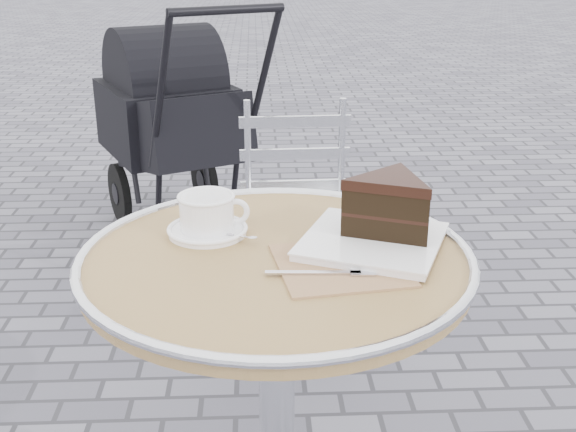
{
  "coord_description": "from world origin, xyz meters",
  "views": [
    {
      "loc": [
        -0.03,
        -1.19,
        1.27
      ],
      "look_at": [
        0.03,
        0.07,
        0.78
      ],
      "focal_mm": 45.0,
      "sensor_mm": 36.0,
      "label": 1
    }
  ],
  "objects_px": {
    "cappuccino_set": "(208,217)",
    "cake_plate_set": "(385,214)",
    "cafe_table": "(276,335)",
    "bistro_chair": "(297,197)",
    "baby_stroller": "(176,131)"
  },
  "relations": [
    {
      "from": "cappuccino_set",
      "to": "bistro_chair",
      "type": "relative_size",
      "value": 0.21
    },
    {
      "from": "cafe_table",
      "to": "cake_plate_set",
      "type": "bearing_deg",
      "value": 11.89
    },
    {
      "from": "cafe_table",
      "to": "baby_stroller",
      "type": "height_order",
      "value": "baby_stroller"
    },
    {
      "from": "cafe_table",
      "to": "baby_stroller",
      "type": "xyz_separation_m",
      "value": [
        -0.38,
        1.91,
        -0.1
      ]
    },
    {
      "from": "bistro_chair",
      "to": "baby_stroller",
      "type": "bearing_deg",
      "value": 114.72
    },
    {
      "from": "cappuccino_set",
      "to": "cake_plate_set",
      "type": "xyz_separation_m",
      "value": [
        0.33,
        -0.07,
        0.03
      ]
    },
    {
      "from": "cafe_table",
      "to": "bistro_chair",
      "type": "height_order",
      "value": "bistro_chair"
    },
    {
      "from": "cafe_table",
      "to": "baby_stroller",
      "type": "distance_m",
      "value": 1.95
    },
    {
      "from": "cappuccino_set",
      "to": "baby_stroller",
      "type": "relative_size",
      "value": 0.15
    },
    {
      "from": "cappuccino_set",
      "to": "cake_plate_set",
      "type": "bearing_deg",
      "value": -13.89
    },
    {
      "from": "cafe_table",
      "to": "bistro_chair",
      "type": "distance_m",
      "value": 0.98
    },
    {
      "from": "cafe_table",
      "to": "bistro_chair",
      "type": "relative_size",
      "value": 0.93
    },
    {
      "from": "cafe_table",
      "to": "baby_stroller",
      "type": "relative_size",
      "value": 0.67
    },
    {
      "from": "cafe_table",
      "to": "baby_stroller",
      "type": "bearing_deg",
      "value": 101.26
    },
    {
      "from": "cappuccino_set",
      "to": "cake_plate_set",
      "type": "relative_size",
      "value": 0.43
    }
  ]
}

